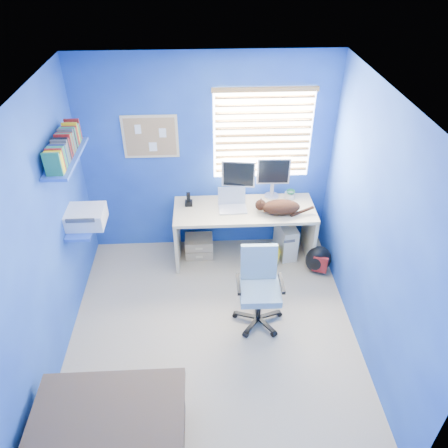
{
  "coord_description": "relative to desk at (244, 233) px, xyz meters",
  "views": [
    {
      "loc": [
        -0.04,
        -3.13,
        3.63
      ],
      "look_at": [
        0.15,
        0.65,
        0.95
      ],
      "focal_mm": 35.0,
      "sensor_mm": 36.0,
      "label": 1
    }
  ],
  "objects": [
    {
      "name": "monitor_right",
      "position": [
        0.36,
        0.26,
        0.64
      ],
      "size": [
        0.4,
        0.13,
        0.54
      ],
      "primitive_type": "cube",
      "rotation": [
        0.0,
        0.0,
        -0.04
      ],
      "color": "silver",
      "rests_on": "desk"
    },
    {
      "name": "window_blinds",
      "position": [
        0.22,
        0.31,
        1.18
      ],
      "size": [
        1.15,
        0.05,
        1.1
      ],
      "color": "white",
      "rests_on": "ground"
    },
    {
      "name": "mug",
      "position": [
        0.6,
        0.22,
        0.42
      ],
      "size": [
        0.1,
        0.09,
        0.1
      ],
      "primitive_type": "imported",
      "color": "#217146",
      "rests_on": "desk"
    },
    {
      "name": "desk",
      "position": [
        0.0,
        0.0,
        0.0
      ],
      "size": [
        1.7,
        0.65,
        0.74
      ],
      "primitive_type": "cube",
      "color": "#CEB981",
      "rests_on": "floor"
    },
    {
      "name": "laptop",
      "position": [
        -0.14,
        -0.01,
        0.48
      ],
      "size": [
        0.34,
        0.27,
        0.22
      ],
      "primitive_type": "cube",
      "rotation": [
        0.0,
        0.0,
        0.03
      ],
      "color": "silver",
      "rests_on": "desk"
    },
    {
      "name": "yellow_book",
      "position": [
        0.41,
        -0.15,
        -0.25
      ],
      "size": [
        0.03,
        0.17,
        0.24
      ],
      "primitive_type": "cube",
      "color": "yellow",
      "rests_on": "floor"
    },
    {
      "name": "ceiling",
      "position": [
        -0.43,
        -1.26,
        2.13
      ],
      "size": [
        3.0,
        3.2,
        0.0
      ],
      "primitive_type": "cube",
      "color": "white",
      "rests_on": "wall_back"
    },
    {
      "name": "cd_spindle",
      "position": [
        0.59,
        0.22,
        0.41
      ],
      "size": [
        0.13,
        0.13,
        0.07
      ],
      "primitive_type": "cylinder",
      "color": "silver",
      "rests_on": "desk"
    },
    {
      "name": "office_chair",
      "position": [
        0.07,
        -1.08,
        -0.04
      ],
      "size": [
        0.52,
        0.52,
        0.88
      ],
      "color": "black",
      "rests_on": "floor"
    },
    {
      "name": "tower_pc",
      "position": [
        0.55,
        0.05,
        -0.14
      ],
      "size": [
        0.25,
        0.46,
        0.45
      ],
      "primitive_type": "cube",
      "rotation": [
        0.0,
        0.0,
        0.15
      ],
      "color": "beige",
      "rests_on": "floor"
    },
    {
      "name": "wall_back",
      "position": [
        -0.43,
        0.34,
        0.88
      ],
      "size": [
        3.0,
        0.01,
        2.5
      ],
      "primitive_type": "cube",
      "color": "#1A39A0",
      "rests_on": "ground"
    },
    {
      "name": "corkboard",
      "position": [
        -1.08,
        0.33,
        1.18
      ],
      "size": [
        0.64,
        0.02,
        0.52
      ],
      "color": "#CEB981",
      "rests_on": "ground"
    },
    {
      "name": "wall_right",
      "position": [
        1.07,
        -1.26,
        0.88
      ],
      "size": [
        0.01,
        3.2,
        2.5
      ],
      "primitive_type": "cube",
      "color": "#1A39A0",
      "rests_on": "ground"
    },
    {
      "name": "wall_shelves",
      "position": [
        -1.78,
        -0.51,
        1.06
      ],
      "size": [
        0.42,
        0.9,
        1.05
      ],
      "color": "blue",
      "rests_on": "ground"
    },
    {
      "name": "cat",
      "position": [
        0.42,
        -0.11,
        0.45
      ],
      "size": [
        0.49,
        0.31,
        0.16
      ],
      "primitive_type": "ellipsoid",
      "rotation": [
        0.0,
        0.0,
        -0.17
      ],
      "color": "black",
      "rests_on": "desk"
    },
    {
      "name": "wall_front",
      "position": [
        -0.43,
        -2.86,
        0.88
      ],
      "size": [
        3.0,
        0.01,
        2.5
      ],
      "primitive_type": "cube",
      "color": "#1A39A0",
      "rests_on": "ground"
    },
    {
      "name": "wall_left",
      "position": [
        -1.93,
        -1.26,
        0.88
      ],
      "size": [
        0.01,
        3.2,
        2.5
      ],
      "primitive_type": "cube",
      "color": "#1A39A0",
      "rests_on": "ground"
    },
    {
      "name": "bed_corner",
      "position": [
        -1.27,
        -2.51,
        -0.1
      ],
      "size": [
        1.12,
        0.8,
        0.54
      ],
      "primitive_type": "cube",
      "color": "brown",
      "rests_on": "floor"
    },
    {
      "name": "drawer_boxes",
      "position": [
        -0.57,
        0.07,
        -0.23
      ],
      "size": [
        0.35,
        0.28,
        0.27
      ],
      "primitive_type": "cube",
      "color": "tan",
      "rests_on": "floor"
    },
    {
      "name": "floor",
      "position": [
        -0.43,
        -1.26,
        -0.37
      ],
      "size": [
        3.0,
        3.2,
        0.0
      ],
      "primitive_type": "cube",
      "color": "tan",
      "rests_on": "ground"
    },
    {
      "name": "backpack",
      "position": [
        0.89,
        -0.34,
        -0.18
      ],
      "size": [
        0.38,
        0.34,
        0.37
      ],
      "primitive_type": "ellipsoid",
      "rotation": [
        0.0,
        0.0,
        -0.39
      ],
      "color": "black",
      "rests_on": "floor"
    },
    {
      "name": "monitor_left",
      "position": [
        -0.07,
        0.21,
        0.64
      ],
      "size": [
        0.41,
        0.18,
        0.54
      ],
      "primitive_type": "cube",
      "rotation": [
        0.0,
        0.0,
        -0.14
      ],
      "color": "silver",
      "rests_on": "desk"
    },
    {
      "name": "phone",
      "position": [
        -0.67,
        0.13,
        0.45
      ],
      "size": [
        0.09,
        0.11,
        0.17
      ],
      "primitive_type": "cube",
      "rotation": [
        0.0,
        0.0,
        0.0
      ],
      "color": "black",
      "rests_on": "desk"
    }
  ]
}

